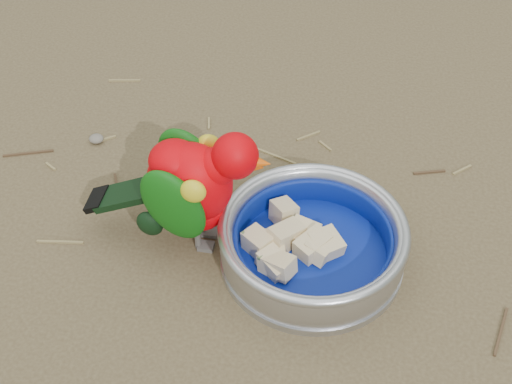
# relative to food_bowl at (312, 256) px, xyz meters

# --- Properties ---
(ground) EXTENTS (60.00, 60.00, 0.00)m
(ground) POSITION_rel_food_bowl_xyz_m (-0.06, -0.09, -0.01)
(ground) COLOR brown
(food_bowl) EXTENTS (0.22, 0.22, 0.02)m
(food_bowl) POSITION_rel_food_bowl_xyz_m (0.00, 0.00, 0.00)
(food_bowl) COLOR #B2B2BA
(food_bowl) RESTS_ON ground
(bowl_wall) EXTENTS (0.22, 0.22, 0.04)m
(bowl_wall) POSITION_rel_food_bowl_xyz_m (0.00, 0.00, 0.03)
(bowl_wall) COLOR #B2B2BA
(bowl_wall) RESTS_ON food_bowl
(fruit_wedges) EXTENTS (0.13, 0.13, 0.03)m
(fruit_wedges) POSITION_rel_food_bowl_xyz_m (0.00, 0.00, 0.02)
(fruit_wedges) COLOR beige
(fruit_wedges) RESTS_ON food_bowl
(lory_parrot) EXTENTS (0.21, 0.10, 0.17)m
(lory_parrot) POSITION_rel_food_bowl_xyz_m (-0.14, 0.01, 0.07)
(lory_parrot) COLOR #D60007
(lory_parrot) RESTS_ON ground
(ground_debris) EXTENTS (0.90, 0.80, 0.01)m
(ground_debris) POSITION_rel_food_bowl_xyz_m (-0.08, 0.00, -0.01)
(ground_debris) COLOR olive
(ground_debris) RESTS_ON ground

